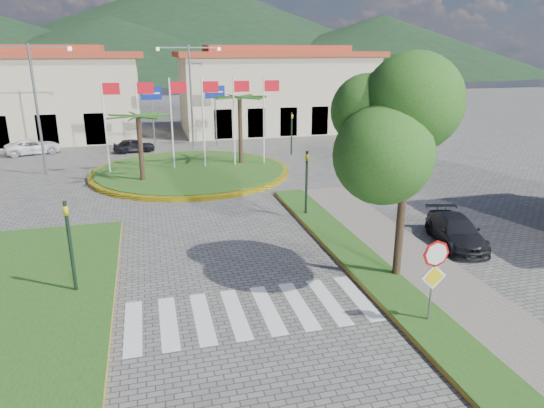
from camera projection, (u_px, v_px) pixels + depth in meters
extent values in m
plane|color=#5C5A57|center=(285.00, 399.00, 11.09)|extent=(160.00, 160.00, 0.00)
cube|color=gray|center=(461.00, 317.00, 14.35)|extent=(4.00, 28.00, 0.15)
cube|color=#224E16|center=(424.00, 322.00, 14.06)|extent=(1.60, 28.00, 0.18)
cube|color=#224E16|center=(30.00, 304.00, 15.03)|extent=(5.00, 14.00, 0.18)
cube|color=silver|center=(249.00, 312.00, 14.77)|extent=(8.00, 3.00, 0.01)
cylinder|color=yellow|center=(191.00, 172.00, 31.33)|extent=(12.70, 12.70, 0.24)
cylinder|color=#224E16|center=(191.00, 171.00, 31.32)|extent=(12.00, 12.00, 0.30)
cylinder|color=black|center=(141.00, 151.00, 28.19)|extent=(0.28, 0.28, 4.05)
cylinder|color=black|center=(240.00, 133.00, 32.42)|extent=(0.28, 0.28, 4.68)
cylinder|color=silver|center=(106.00, 129.00, 29.72)|extent=(0.10, 0.10, 6.00)
cube|color=red|center=(111.00, 89.00, 29.12)|extent=(1.00, 0.03, 0.70)
cylinder|color=silver|center=(139.00, 128.00, 30.20)|extent=(0.10, 0.10, 6.00)
cube|color=red|center=(145.00, 88.00, 29.60)|extent=(1.00, 0.03, 0.70)
cylinder|color=silver|center=(172.00, 126.00, 30.68)|extent=(0.10, 0.10, 6.00)
cube|color=red|center=(178.00, 88.00, 30.08)|extent=(1.00, 0.03, 0.70)
cylinder|color=silver|center=(203.00, 125.00, 31.16)|extent=(0.10, 0.10, 6.00)
cube|color=red|center=(211.00, 87.00, 30.56)|extent=(1.00, 0.03, 0.70)
cylinder|color=silver|center=(234.00, 124.00, 31.64)|extent=(0.10, 0.10, 6.00)
cube|color=red|center=(242.00, 86.00, 31.05)|extent=(1.00, 0.03, 0.70)
cylinder|color=silver|center=(264.00, 123.00, 32.12)|extent=(0.10, 0.10, 6.00)
cube|color=red|center=(272.00, 86.00, 31.53)|extent=(1.00, 0.03, 0.70)
cylinder|color=slate|center=(432.00, 286.00, 13.73)|extent=(0.07, 0.07, 2.50)
cylinder|color=red|center=(436.00, 254.00, 13.38)|extent=(0.80, 0.03, 0.80)
cube|color=yellow|center=(434.00, 277.00, 13.58)|extent=(0.78, 0.03, 0.78)
cylinder|color=black|center=(401.00, 218.00, 16.35)|extent=(0.28, 0.28, 4.40)
ellipsoid|color=#1D4E14|center=(408.00, 130.00, 15.44)|extent=(3.60, 3.60, 3.20)
cylinder|color=black|center=(71.00, 249.00, 15.34)|extent=(0.12, 0.12, 3.20)
imported|color=gold|center=(67.00, 220.00, 15.04)|extent=(0.15, 0.18, 0.90)
cylinder|color=black|center=(306.00, 184.00, 22.75)|extent=(0.12, 0.12, 3.20)
imported|color=gold|center=(307.00, 164.00, 22.44)|extent=(0.15, 0.18, 0.90)
cylinder|color=black|center=(292.00, 134.00, 36.50)|extent=(0.12, 0.12, 3.20)
imported|color=gold|center=(292.00, 120.00, 36.19)|extent=(0.18, 0.15, 0.90)
cylinder|color=slate|center=(153.00, 116.00, 38.40)|extent=(0.12, 0.12, 5.20)
cube|color=#0D1F92|center=(151.00, 93.00, 37.80)|extent=(1.60, 0.05, 1.00)
cylinder|color=slate|center=(216.00, 114.00, 39.60)|extent=(0.12, 0.12, 5.20)
cube|color=#0D1F92|center=(215.00, 92.00, 39.00)|extent=(1.60, 0.05, 1.00)
cylinder|color=slate|center=(191.00, 99.00, 37.77)|extent=(0.16, 0.16, 8.00)
cube|color=slate|center=(173.00, 48.00, 36.33)|extent=(2.40, 0.08, 0.08)
cube|color=slate|center=(205.00, 48.00, 36.91)|extent=(2.40, 0.08, 0.08)
cylinder|color=slate|center=(37.00, 112.00, 29.84)|extent=(0.16, 0.16, 8.00)
cube|color=slate|center=(6.00, 47.00, 28.39)|extent=(2.40, 0.08, 0.08)
cube|color=slate|center=(50.00, 47.00, 28.97)|extent=(2.40, 0.08, 0.08)
cube|color=beige|center=(7.00, 100.00, 41.69)|extent=(22.00, 9.00, 7.00)
cube|color=#A3301F|center=(0.00, 55.00, 40.56)|extent=(23.32, 9.54, 0.50)
cube|color=beige|center=(276.00, 94.00, 47.46)|extent=(18.00, 9.00, 7.00)
cube|color=#A3301F|center=(276.00, 54.00, 46.33)|extent=(19.08, 9.54, 0.50)
cube|color=#A3301F|center=(276.00, 49.00, 46.17)|extent=(13.50, 4.95, 0.60)
cone|color=black|center=(194.00, 26.00, 157.66)|extent=(180.00, 180.00, 30.00)
cone|color=black|center=(382.00, 45.00, 149.66)|extent=(120.00, 120.00, 18.00)
cone|color=black|center=(110.00, 48.00, 126.12)|extent=(110.00, 110.00, 16.00)
imported|color=white|center=(34.00, 147.00, 37.07)|extent=(4.39, 2.89, 1.12)
imported|color=black|center=(134.00, 145.00, 37.72)|extent=(3.26, 1.65, 1.06)
imported|color=black|center=(248.00, 129.00, 45.47)|extent=(3.42, 1.83, 1.07)
imported|color=black|center=(456.00, 231.00, 19.78)|extent=(2.46, 4.19, 1.14)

